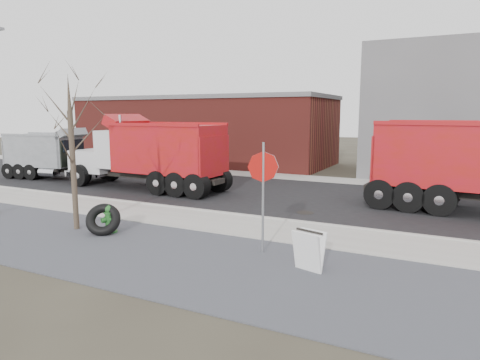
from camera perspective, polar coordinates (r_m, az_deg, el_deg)
The scene contains 15 objects.
ground at distance 15.57m, azimuth -5.67°, elevation -5.70°, with size 120.00×120.00×0.00m, color #383328.
gravel_verge at distance 12.87m, azimuth -14.10°, elevation -9.00°, with size 60.00×5.00×0.03m, color slate.
sidewalk at distance 15.77m, azimuth -5.19°, elevation -5.40°, with size 60.00×2.50×0.06m, color #9E9B93.
curb at distance 16.85m, azimuth -2.86°, elevation -4.36°, with size 60.00×0.15×0.11m, color #9E9B93.
road at distance 21.04m, azimuth 3.50°, elevation -1.83°, with size 60.00×9.40×0.02m, color black.
far_sidewalk at distance 26.31m, azimuth 8.38°, elevation 0.28°, with size 60.00×2.00×0.06m, color #9E9B93.
building_grey at distance 30.75m, azimuth 28.57°, elevation 7.96°, with size 12.00×10.00×8.00m.
building_brick at distance 34.82m, azimuth -4.78°, elevation 6.75°, with size 20.20×8.20×5.30m.
bare_tree at distance 15.17m, azimuth -21.60°, elevation 5.95°, with size 3.20×3.20×5.20m.
fire_hydrant at distance 14.77m, azimuth -17.06°, elevation -5.13°, with size 0.53×0.53×0.94m.
truck_tire at distance 14.63m, azimuth -17.78°, elevation -5.05°, with size 1.41×1.34×1.09m.
stop_sign at distance 11.75m, azimuth 3.11°, elevation 0.06°, with size 0.74×0.47×3.13m.
sandwich_board at distance 10.84m, azimuth 9.16°, elevation -9.27°, with size 0.85×0.66×1.04m.
dump_truck_red_b at distance 22.50m, azimuth -11.94°, elevation 3.65°, with size 9.14×2.85×3.82m.
dump_truck_grey at distance 27.98m, azimuth -23.61°, elevation 3.26°, with size 6.79×2.81×3.02m.
Camera 1 is at (8.08, -12.74, 3.89)m, focal length 32.00 mm.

